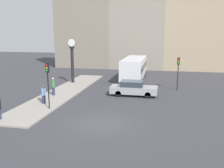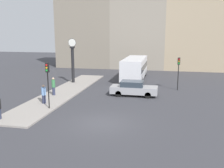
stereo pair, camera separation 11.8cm
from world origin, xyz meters
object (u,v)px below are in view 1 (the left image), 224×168
bus_distant (134,67)px  street_clock (72,61)px  pedestrian_green_hoodie (53,86)px  sedan_car (133,88)px  traffic_light_near (48,76)px  traffic_light_far (178,67)px  pedestrian_blue_stripe (44,94)px

bus_distant → street_clock: bearing=-148.2°
street_clock → pedestrian_green_hoodie: street_clock is taller
sedan_car → bus_distant: (-1.00, 9.08, 0.89)m
traffic_light_near → sedan_car: bearing=45.1°
street_clock → traffic_light_far: bearing=-5.9°
bus_distant → pedestrian_green_hoodie: bearing=-121.1°
traffic_light_far → pedestrian_blue_stripe: bearing=-144.6°
bus_distant → pedestrian_green_hoodie: (-6.63, -10.99, -0.62)m
pedestrian_blue_stripe → pedestrian_green_hoodie: 2.95m
sedan_car → traffic_light_far: traffic_light_far is taller
traffic_light_far → pedestrian_green_hoodie: traffic_light_far is taller
pedestrian_blue_stripe → traffic_light_far: bearing=35.4°
sedan_car → traffic_light_far: (4.38, 3.41, 1.82)m
street_clock → pedestrian_green_hoodie: size_ratio=3.06×
pedestrian_blue_stripe → pedestrian_green_hoodie: (-0.45, 2.91, 0.07)m
sedan_car → street_clock: street_clock is taller
sedan_car → traffic_light_near: bearing=-134.9°
traffic_light_near → pedestrian_green_hoodie: traffic_light_near is taller
traffic_light_near → pedestrian_blue_stripe: bearing=130.6°
street_clock → pedestrian_green_hoodie: (0.46, -6.59, -1.72)m
sedan_car → bus_distant: bearing=96.3°
traffic_light_near → pedestrian_green_hoodie: 4.80m
traffic_light_far → pedestrian_blue_stripe: size_ratio=2.16×
street_clock → sedan_car: bearing=-30.1°
bus_distant → street_clock: size_ratio=1.72×
sedan_car → pedestrian_green_hoodie: pedestrian_green_hoodie is taller
traffic_light_far → street_clock: 12.54m
bus_distant → pedestrian_green_hoodie: bus_distant is taller
sedan_car → traffic_light_near: traffic_light_near is taller
bus_distant → traffic_light_far: traffic_light_far is taller
traffic_light_near → pedestrian_blue_stripe: 2.49m
bus_distant → pedestrian_green_hoodie: size_ratio=5.26×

